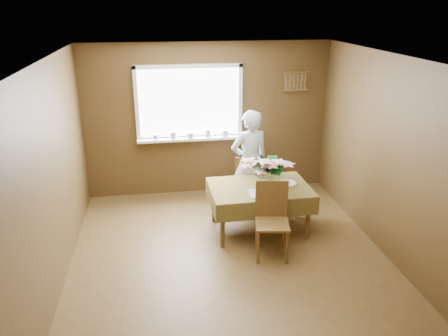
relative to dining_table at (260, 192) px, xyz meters
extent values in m
plane|color=#50391B|center=(-0.53, -0.73, -0.59)|extent=(4.50, 4.50, 0.00)
plane|color=white|center=(-0.53, -0.73, 1.91)|extent=(4.50, 4.50, 0.00)
plane|color=brown|center=(-0.53, 1.52, 0.66)|extent=(4.00, 0.00, 4.00)
plane|color=brown|center=(-0.53, -2.98, 0.66)|extent=(4.00, 0.00, 4.00)
plane|color=brown|center=(-2.53, -0.73, 0.66)|extent=(0.00, 4.50, 4.50)
plane|color=brown|center=(1.47, -0.73, 0.66)|extent=(0.00, 4.50, 4.50)
cube|color=white|center=(-0.83, 1.50, 0.96)|extent=(1.60, 0.01, 1.10)
cube|color=white|center=(-0.83, 1.49, 1.54)|extent=(1.72, 0.06, 0.06)
cube|color=white|center=(-0.83, 1.49, 0.38)|extent=(1.72, 0.06, 0.06)
cube|color=white|center=(-1.66, 1.49, 0.96)|extent=(0.06, 0.06, 1.22)
cube|color=white|center=(0.00, 1.49, 0.96)|extent=(0.06, 0.06, 1.22)
cube|color=white|center=(-0.83, 1.42, 0.39)|extent=(1.72, 0.20, 0.04)
cylinder|color=white|center=(-1.40, 1.40, 0.45)|extent=(0.09, 0.09, 0.08)
cylinder|color=white|center=(-1.11, 1.40, 0.46)|extent=(0.11, 0.11, 0.12)
cylinder|color=white|center=(-0.83, 1.40, 0.45)|extent=(0.12, 0.12, 0.09)
cylinder|color=white|center=(-0.55, 1.40, 0.47)|extent=(0.10, 0.10, 0.13)
cylinder|color=white|center=(-0.27, 1.40, 0.46)|extent=(0.11, 0.11, 0.10)
cube|color=brown|center=(0.92, 1.49, 1.26)|extent=(0.40, 0.03, 0.30)
cube|color=brown|center=(0.92, 1.48, 1.41)|extent=(0.44, 0.04, 0.03)
cube|color=brown|center=(0.92, 1.48, 1.11)|extent=(0.44, 0.04, 0.03)
cylinder|color=brown|center=(-0.58, -0.38, -0.28)|extent=(0.06, 0.06, 0.62)
cylinder|color=brown|center=(0.60, -0.36, -0.28)|extent=(0.06, 0.06, 0.62)
cylinder|color=brown|center=(-0.60, 0.36, -0.28)|extent=(0.06, 0.06, 0.62)
cylinder|color=brown|center=(0.58, 0.39, -0.28)|extent=(0.06, 0.06, 0.62)
cube|color=brown|center=(0.00, 0.00, 0.05)|extent=(1.34, 0.91, 0.04)
cube|color=#463D19|center=(0.00, 0.00, 0.07)|extent=(1.40, 0.97, 0.01)
cube|color=#463D19|center=(0.01, -0.47, -0.05)|extent=(1.38, 0.04, 0.25)
cube|color=#463D19|center=(-0.01, 0.47, -0.05)|extent=(1.38, 0.04, 0.25)
cube|color=#463D19|center=(-0.69, -0.01, -0.05)|extent=(0.03, 0.94, 0.25)
cube|color=#463D19|center=(0.69, 0.02, -0.05)|extent=(0.03, 0.94, 0.25)
cube|color=#4778CB|center=(0.00, -0.22, 0.08)|extent=(0.40, 0.30, 0.01)
cylinder|color=brown|center=(0.17, 0.92, -0.39)|extent=(0.04, 0.04, 0.41)
cylinder|color=brown|center=(-0.15, 0.97, -0.39)|extent=(0.04, 0.04, 0.41)
cylinder|color=brown|center=(0.13, 0.60, -0.39)|extent=(0.04, 0.04, 0.41)
cylinder|color=brown|center=(-0.20, 0.64, -0.39)|extent=(0.04, 0.04, 0.41)
cube|color=brown|center=(-0.01, 0.78, -0.17)|extent=(0.43, 0.43, 0.03)
cube|color=brown|center=(-0.04, 0.61, 0.07)|extent=(0.38, 0.08, 0.45)
cylinder|color=brown|center=(-0.21, -0.84, -0.37)|extent=(0.04, 0.04, 0.44)
cylinder|color=brown|center=(0.14, -0.90, -0.37)|extent=(0.04, 0.04, 0.44)
cylinder|color=brown|center=(-0.15, -0.49, -0.37)|extent=(0.04, 0.04, 0.44)
cylinder|color=brown|center=(0.20, -0.55, -0.37)|extent=(0.04, 0.04, 0.44)
cube|color=brown|center=(0.00, -0.70, -0.13)|extent=(0.48, 0.48, 0.03)
cube|color=brown|center=(0.03, -0.51, 0.13)|extent=(0.41, 0.10, 0.49)
imported|color=white|center=(-0.01, 0.64, 0.21)|extent=(0.65, 0.49, 1.61)
cylinder|color=white|center=(0.05, -0.15, 0.15)|extent=(0.12, 0.12, 0.15)
cylinder|color=#33662D|center=(0.05, -0.15, 0.27)|extent=(0.07, 0.07, 0.11)
cylinder|color=white|center=(0.40, 0.05, 0.09)|extent=(0.29, 0.29, 0.01)
cube|color=silver|center=(0.21, -0.14, 0.09)|extent=(0.07, 0.21, 0.00)
camera|label=1|loc=(-1.36, -5.41, 2.48)|focal=35.00mm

